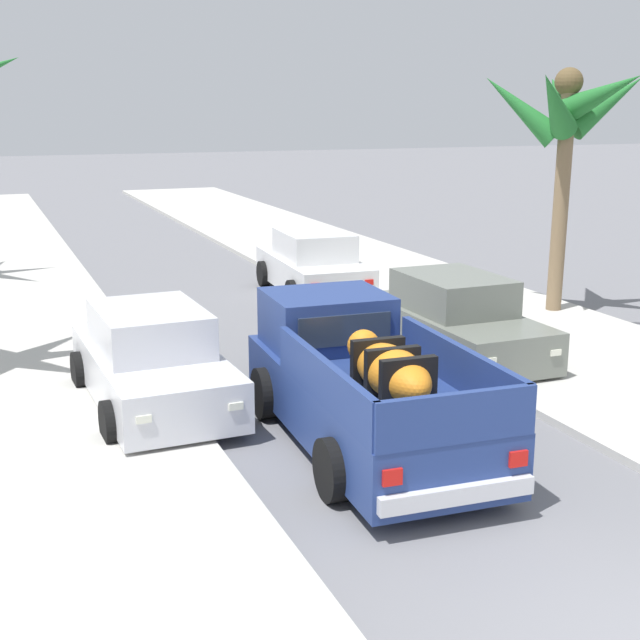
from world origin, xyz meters
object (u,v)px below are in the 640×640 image
Objects in this scene: pickup_truck at (362,385)px; car_right_near at (313,265)px; palm_tree_left_mid at (567,115)px; car_left_mid at (454,321)px; car_left_near at (152,362)px.

car_right_near is (2.92, 9.27, -0.10)m from pickup_truck.
car_right_near is 0.82× the size of palm_tree_left_mid.
pickup_truck is 1.24× the size of car_left_mid.
pickup_truck is 1.00× the size of palm_tree_left_mid.
pickup_truck reaches higher than car_left_near.
car_left_near and car_left_mid have the same top height.
car_left_near is 10.38m from palm_tree_left_mid.
car_right_near is at bearing 135.27° from palm_tree_left_mid.
car_right_near is at bearing 92.91° from car_left_mid.
car_right_near is at bearing 52.14° from car_left_near.
car_left_mid is at bearing 43.63° from pickup_truck.
pickup_truck is 1.22× the size of car_right_near.
car_left_near is at bearing 133.16° from pickup_truck.
car_left_mid is (3.24, 3.08, -0.10)m from pickup_truck.
palm_tree_left_mid reaches higher than car_right_near.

